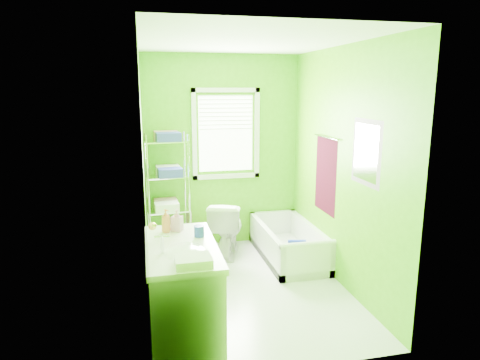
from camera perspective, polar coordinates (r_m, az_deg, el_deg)
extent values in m
plane|color=silver|center=(4.86, 0.94, -14.15)|extent=(2.90, 2.90, 0.00)
cube|color=#48A207|center=(5.84, -2.39, 3.73)|extent=(2.10, 0.04, 2.60)
cube|color=#48A207|center=(3.09, 7.41, -3.98)|extent=(2.10, 0.04, 2.60)
cube|color=#48A207|center=(4.32, -12.66, 0.45)|extent=(0.04, 2.90, 2.60)
cube|color=#48A207|center=(4.80, 13.28, 1.57)|extent=(0.04, 2.90, 2.60)
cube|color=white|center=(4.38, 1.07, 17.99)|extent=(2.10, 2.90, 0.04)
cube|color=white|center=(5.81, -1.90, 6.17)|extent=(0.74, 0.01, 1.01)
cube|color=white|center=(5.88, -1.83, 0.52)|extent=(0.92, 0.05, 0.06)
cube|color=white|center=(5.76, -1.90, 11.90)|extent=(0.92, 0.05, 0.06)
cube|color=white|center=(5.72, -6.12, 6.02)|extent=(0.06, 0.05, 1.22)
cube|color=white|center=(5.89, 2.27, 6.25)|extent=(0.06, 0.05, 1.22)
cube|color=white|center=(5.76, -1.87, 9.02)|extent=(0.72, 0.02, 0.50)
cube|color=white|center=(3.43, -12.11, -7.77)|extent=(0.02, 0.80, 2.00)
sphere|color=gold|center=(3.75, -11.61, -6.05)|extent=(0.07, 0.07, 0.07)
cube|color=#3C0618|center=(5.13, 11.35, 0.62)|extent=(0.02, 0.58, 0.90)
cylinder|color=silver|center=(5.06, 11.41, 5.62)|extent=(0.02, 0.62, 0.02)
cube|color=#CC5972|center=(4.27, 16.51, 3.52)|extent=(0.02, 0.54, 0.64)
cube|color=white|center=(4.27, 16.41, 3.52)|extent=(0.01, 0.44, 0.54)
cube|color=white|center=(5.66, 6.36, -9.76)|extent=(0.66, 1.42, 0.09)
cube|color=white|center=(5.52, 3.43, -8.46)|extent=(0.07, 1.42, 0.43)
cube|color=white|center=(5.70, 9.27, -7.90)|extent=(0.07, 1.42, 0.43)
cube|color=white|center=(5.01, 8.97, -10.77)|extent=(0.66, 0.07, 0.43)
cube|color=white|center=(6.21, 4.35, -6.09)|extent=(0.66, 0.07, 0.43)
cylinder|color=white|center=(4.93, 9.05, -8.49)|extent=(0.66, 0.07, 0.07)
cylinder|color=#162FD5|center=(5.31, 7.72, -10.47)|extent=(0.31, 0.31, 0.06)
cylinder|color=#FBF51A|center=(5.29, 7.73, -9.96)|extent=(0.29, 0.29, 0.05)
cube|color=#162FD5|center=(5.38, 7.58, -8.98)|extent=(0.22, 0.08, 0.20)
imported|color=white|center=(5.63, -1.78, -6.36)|extent=(0.63, 0.81, 0.73)
cube|color=silver|center=(3.85, -7.63, -14.96)|extent=(0.56, 1.12, 0.81)
cube|color=white|center=(3.67, -7.82, -8.95)|extent=(0.59, 1.15, 0.05)
ellipsoid|color=white|center=(3.54, -7.27, -9.88)|extent=(0.39, 0.50, 0.14)
cylinder|color=silver|center=(3.49, -10.33, -8.53)|extent=(0.03, 0.03, 0.16)
cylinder|color=silver|center=(3.46, -10.38, -7.44)|extent=(0.12, 0.02, 0.02)
imported|color=#E16D42|center=(3.97, -9.86, -5.37)|extent=(0.12, 0.12, 0.22)
imported|color=#CD85AF|center=(3.99, -8.40, -5.29)|extent=(0.13, 0.13, 0.21)
cylinder|color=#1A3AAA|center=(3.83, -5.48, -6.80)|extent=(0.09, 0.09, 0.10)
cube|color=white|center=(3.24, -6.24, -10.71)|extent=(0.27, 0.21, 0.07)
cylinder|color=silver|center=(5.43, -12.04, -2.56)|extent=(0.02, 0.02, 1.60)
cylinder|color=silver|center=(5.73, -12.32, -1.80)|extent=(0.02, 0.02, 1.60)
cylinder|color=silver|center=(5.50, -6.74, -2.20)|extent=(0.02, 0.02, 1.60)
cylinder|color=silver|center=(5.79, -7.30, -1.47)|extent=(0.02, 0.02, 1.60)
cube|color=silver|center=(5.80, -9.37, -8.24)|extent=(0.55, 0.37, 0.02)
cube|color=silver|center=(5.66, -9.52, -3.96)|extent=(0.55, 0.37, 0.02)
cube|color=silver|center=(5.55, -9.68, 0.50)|extent=(0.55, 0.37, 0.02)
cube|color=silver|center=(5.48, -9.85, 5.11)|extent=(0.55, 0.37, 0.02)
cube|color=#2E3BA7|center=(5.38, -9.52, 5.67)|extent=(0.31, 0.22, 0.11)
cube|color=#CA8999|center=(5.60, -9.85, 5.90)|extent=(0.31, 0.22, 0.11)
cube|color=#2E3BA7|center=(5.45, -9.29, 0.97)|extent=(0.31, 0.22, 0.11)
cube|color=white|center=(5.66, -9.62, 1.38)|extent=(0.31, 0.22, 0.11)
cube|color=white|center=(5.56, -9.73, -3.57)|extent=(0.31, 0.22, 0.11)
cube|color=#CA8999|center=(5.77, -9.91, -3.02)|extent=(0.31, 0.22, 0.11)
cube|color=#CA8999|center=(5.77, -6.81, -6.25)|extent=(0.05, 0.28, 0.50)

